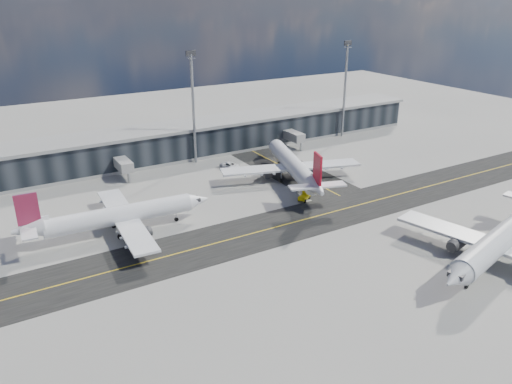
# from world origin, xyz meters

# --- Properties ---
(ground) EXTENTS (300.00, 300.00, 0.00)m
(ground) POSITION_xyz_m (0.00, 0.00, 0.00)
(ground) COLOR gray
(ground) RESTS_ON ground
(taxiway_lanes) EXTENTS (180.00, 63.00, 0.03)m
(taxiway_lanes) POSITION_xyz_m (3.91, 10.74, 0.01)
(taxiway_lanes) COLOR black
(taxiway_lanes) RESTS_ON ground
(terminal_concourse) EXTENTS (152.00, 19.80, 8.80)m
(terminal_concourse) POSITION_xyz_m (0.04, 54.93, 4.09)
(terminal_concourse) COLOR black
(terminal_concourse) RESTS_ON ground
(floodlight_masts) EXTENTS (102.50, 0.70, 28.90)m
(floodlight_masts) POSITION_xyz_m (0.00, 48.00, 15.61)
(floodlight_masts) COLOR gray
(floodlight_masts) RESTS_ON ground
(airliner_af) EXTENTS (36.24, 30.89, 10.73)m
(airliner_af) POSITION_xyz_m (-29.81, 17.07, 3.55)
(airliner_af) COLOR white
(airliner_af) RESTS_ON ground
(airliner_redtail) EXTENTS (33.88, 39.29, 11.88)m
(airliner_redtail) POSITION_xyz_m (14.23, 23.12, 3.92)
(airliner_redtail) COLOR white
(airliner_redtail) RESTS_ON ground
(airliner_near) EXTENTS (40.60, 34.92, 12.16)m
(airliner_near) POSITION_xyz_m (23.30, -25.69, 4.02)
(airliner_near) COLOR silver
(airliner_near) RESTS_ON ground
(baggage_tug) EXTENTS (3.68, 3.02, 2.09)m
(baggage_tug) POSITION_xyz_m (9.88, 12.21, 1.05)
(baggage_tug) COLOR yellow
(baggage_tug) RESTS_ON ground
(service_van) EXTENTS (4.90, 6.60, 1.67)m
(service_van) POSITION_xyz_m (5.56, 38.51, 0.83)
(service_van) COLOR white
(service_van) RESTS_ON ground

